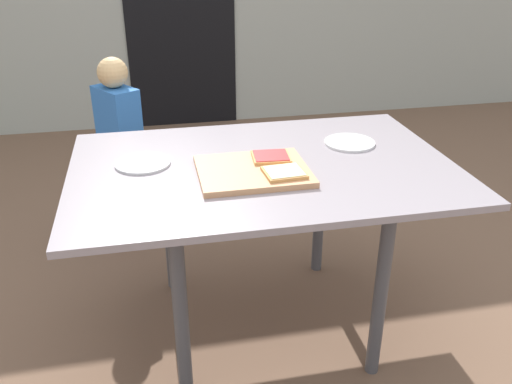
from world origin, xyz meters
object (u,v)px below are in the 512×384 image
pizza_slice_far_right (271,157)px  pizza_slice_near_right (284,172)px  plate_white_right (350,143)px  dining_table (263,184)px  plate_white_left (143,163)px  child_left (121,142)px  cutting_board (253,171)px

pizza_slice_far_right → pizza_slice_near_right: bearing=-85.2°
pizza_slice_far_right → plate_white_right: pizza_slice_far_right is taller
dining_table → pizza_slice_far_right: (0.03, 0.00, 0.11)m
plate_white_left → child_left: size_ratio=0.21×
pizza_slice_far_right → child_left: child_left is taller
plate_white_right → dining_table: bearing=-160.6°
dining_table → child_left: bearing=122.6°
plate_white_right → child_left: bearing=142.4°
pizza_slice_far_right → plate_white_left: (-0.48, 0.09, -0.02)m
dining_table → child_left: (-0.56, 0.88, -0.12)m
cutting_board → pizza_slice_near_right: (0.10, -0.07, 0.02)m
dining_table → plate_white_left: 0.46m
pizza_slice_near_right → plate_white_right: size_ratio=0.71×
child_left → pizza_slice_far_right: bearing=-56.0°
pizza_slice_far_right → pizza_slice_near_right: same height
cutting_board → child_left: child_left is taller
plate_white_left → pizza_slice_far_right: bearing=-10.9°
pizza_slice_far_right → plate_white_left: size_ratio=0.72×
dining_table → plate_white_right: bearing=19.4°
plate_white_right → pizza_slice_far_right: bearing=-159.1°
pizza_slice_near_right → child_left: child_left is taller
pizza_slice_far_right → pizza_slice_near_right: size_ratio=1.01×
cutting_board → plate_white_right: cutting_board is taller
child_left → plate_white_right: bearing=-37.6°
pizza_slice_near_right → child_left: (-0.61, 1.03, -0.22)m
pizza_slice_near_right → plate_white_left: bearing=153.5°
plate_white_left → dining_table: bearing=-11.7°
cutting_board → pizza_slice_near_right: pizza_slice_near_right is taller
plate_white_right → child_left: 1.23m
cutting_board → child_left: bearing=118.0°
dining_table → pizza_slice_far_right: pizza_slice_far_right is taller
pizza_slice_far_right → cutting_board: bearing=-137.7°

